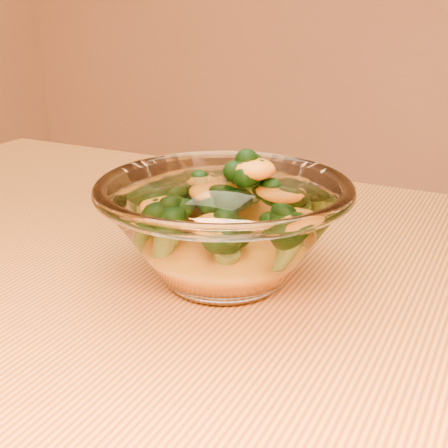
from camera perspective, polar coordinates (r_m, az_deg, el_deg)
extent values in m
cube|color=#C6863B|center=(0.44, 4.21, -13.37)|extent=(1.20, 0.80, 0.04)
cylinder|color=brown|center=(1.14, -15.68, -13.20)|extent=(0.06, 0.06, 0.71)
ellipsoid|color=white|center=(0.51, 0.00, -4.62)|extent=(0.09, 0.09, 0.02)
torus|color=white|center=(0.48, 0.00, 3.32)|extent=(0.20, 0.20, 0.01)
ellipsoid|color=#FF9E15|center=(0.50, 0.00, -2.50)|extent=(0.11, 0.11, 0.03)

